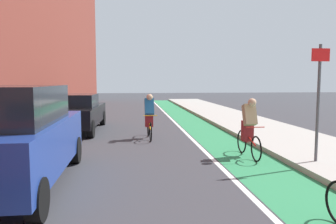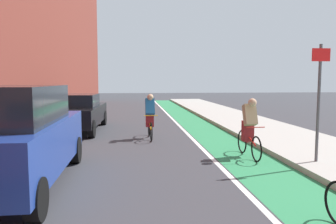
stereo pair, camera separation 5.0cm
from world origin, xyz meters
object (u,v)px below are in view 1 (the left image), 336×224
at_px(parked_suv_blue, 13,136).
at_px(parked_sedan_black, 76,112).
at_px(cyclist_trailing, 149,115).
at_px(street_sign_post, 319,93).
at_px(cyclist_mid, 249,126).

bearing_deg(parked_suv_blue, parked_sedan_black, 90.02).
relative_size(parked_sedan_black, cyclist_trailing, 2.73).
height_order(parked_suv_blue, street_sign_post, street_sign_post).
height_order(cyclist_mid, cyclist_trailing, cyclist_trailing).
xyz_separation_m(parked_suv_blue, cyclist_trailing, (2.89, 5.07, -0.17)).
height_order(cyclist_mid, street_sign_post, street_sign_post).
height_order(parked_sedan_black, cyclist_trailing, cyclist_trailing).
relative_size(parked_sedan_black, street_sign_post, 1.68).
distance_m(parked_suv_blue, cyclist_mid, 5.78).
bearing_deg(cyclist_mid, street_sign_post, -43.05).
xyz_separation_m(parked_suv_blue, street_sign_post, (6.69, 0.81, 0.77)).
height_order(parked_suv_blue, cyclist_mid, parked_suv_blue).
height_order(parked_suv_blue, cyclist_trailing, parked_suv_blue).
distance_m(parked_sedan_black, cyclist_mid, 7.54).
distance_m(parked_suv_blue, cyclist_trailing, 5.84).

